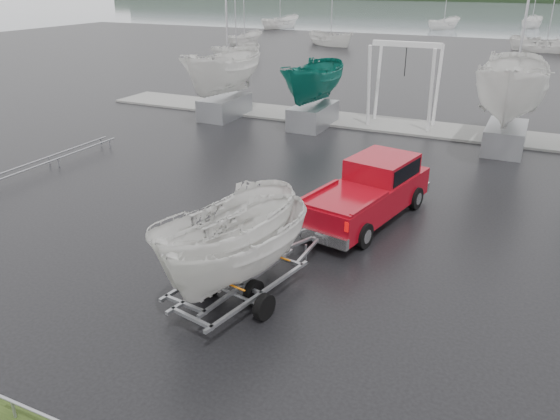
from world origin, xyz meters
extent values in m
plane|color=black|center=(0.00, 0.00, 0.00)|extent=(120.00, 120.00, 0.00)
plane|color=slate|center=(0.00, 100.00, -0.01)|extent=(300.00, 300.00, 0.00)
cube|color=gray|center=(0.00, 13.00, 0.05)|extent=(30.00, 3.00, 0.12)
cube|color=maroon|center=(3.73, 1.31, 0.73)|extent=(2.81, 5.52, 0.86)
cube|color=maroon|center=(3.91, 2.25, 1.41)|extent=(2.05, 2.38, 0.77)
cube|color=black|center=(3.91, 2.25, 1.45)|extent=(2.04, 2.16, 0.50)
cube|color=silver|center=(3.21, -1.31, 0.45)|extent=(1.83, 0.52, 0.32)
cylinder|color=black|center=(3.22, 3.17, 0.36)|extent=(0.41, 0.77, 0.73)
cylinder|color=black|center=(4.91, 2.84, 0.36)|extent=(0.41, 0.77, 0.73)
cylinder|color=black|center=(2.55, -0.21, 0.36)|extent=(0.41, 0.77, 0.73)
cylinder|color=black|center=(4.24, -0.55, 0.36)|extent=(0.41, 0.77, 0.73)
cube|color=gray|center=(2.04, -4.34, 0.45)|extent=(0.78, 3.55, 0.08)
cube|color=gray|center=(3.12, -4.56, 0.45)|extent=(0.78, 3.55, 0.08)
cylinder|color=gray|center=(2.54, -4.65, 0.30)|extent=(1.58, 0.39, 0.08)
cylinder|color=black|center=(1.76, -4.49, 0.30)|extent=(0.29, 0.62, 0.60)
cylinder|color=black|center=(3.33, -4.80, 0.30)|extent=(0.29, 0.62, 0.60)
imported|color=silver|center=(2.58, -4.45, 2.70)|extent=(1.96, 1.99, 4.41)
cube|color=#D96806|center=(2.74, -3.67, 1.00)|extent=(1.53, 0.34, 0.03)
cube|color=#D96806|center=(2.42, -5.24, 1.00)|extent=(1.53, 0.34, 0.03)
cube|color=gray|center=(1.53, -3.99, 0.45)|extent=(0.60, 3.57, 0.08)
cube|color=gray|center=(2.62, -4.15, 0.45)|extent=(0.60, 3.57, 0.08)
cylinder|color=gray|center=(2.05, -4.26, 0.30)|extent=(1.59, 0.31, 0.08)
cylinder|color=black|center=(1.26, -4.15, 0.30)|extent=(0.27, 0.62, 0.60)
cylinder|color=black|center=(2.84, -4.38, 0.30)|extent=(0.27, 0.62, 0.60)
imported|color=silver|center=(2.08, -4.07, 2.84)|extent=(2.02, 2.06, 4.71)
cube|color=#D96806|center=(2.19, -3.28, 1.00)|extent=(1.54, 0.27, 0.03)
cube|color=#D96806|center=(1.96, -4.86, 1.00)|extent=(1.54, 0.27, 0.03)
cylinder|color=silver|center=(0.42, 12.20, 2.00)|extent=(0.16, 0.58, 3.99)
cylinder|color=silver|center=(0.42, 13.80, 2.00)|extent=(0.16, 0.58, 3.99)
cylinder|color=silver|center=(3.42, 12.20, 2.00)|extent=(0.16, 0.58, 3.99)
cylinder|color=silver|center=(3.42, 13.80, 2.00)|extent=(0.16, 0.58, 3.99)
cube|color=silver|center=(1.92, 13.00, 4.00)|extent=(3.30, 0.25, 0.25)
cube|color=gray|center=(-7.05, 11.00, 0.55)|extent=(1.60, 3.20, 1.10)
imported|color=silver|center=(-7.05, 11.00, 4.36)|extent=(2.45, 2.52, 6.52)
cube|color=gray|center=(-2.06, 11.20, 0.55)|extent=(1.60, 3.20, 1.10)
imported|color=#0D5D50|center=(-2.06, 11.20, 3.91)|extent=(2.11, 2.17, 5.62)
cube|color=gray|center=(6.95, 11.00, 0.55)|extent=(1.60, 3.20, 1.10)
imported|color=silver|center=(6.95, 11.00, 4.92)|extent=(2.87, 2.95, 7.64)
cylinder|color=gray|center=(-8.75, 1.00, 0.35)|extent=(0.06, 6.50, 0.06)
cylinder|color=gray|center=(-9.25, 1.00, 0.35)|extent=(0.06, 6.50, 0.06)
imported|color=silver|center=(-16.93, 29.67, 0.00)|extent=(2.66, 2.71, 6.30)
cylinder|color=#B2B2B7|center=(-16.93, 29.67, 4.00)|extent=(0.08, 0.08, 8.00)
imported|color=silver|center=(-13.60, 44.57, 0.00)|extent=(3.42, 3.39, 6.58)
cylinder|color=#B2B2B7|center=(-13.60, 44.57, 4.00)|extent=(0.08, 0.08, 8.00)
imported|color=silver|center=(7.78, 48.48, 0.00)|extent=(2.94, 2.88, 7.07)
cylinder|color=#B2B2B7|center=(7.78, 48.48, 4.00)|extent=(0.08, 0.08, 8.00)
imported|color=silver|center=(-27.86, 61.70, 0.00)|extent=(3.47, 3.51, 7.26)
imported|color=silver|center=(5.18, 78.49, 0.00)|extent=(2.82, 2.87, 6.67)
imported|color=silver|center=(-22.50, 41.28, 0.00)|extent=(2.42, 2.47, 5.62)
cylinder|color=#B2B2B7|center=(-22.50, 41.28, 4.00)|extent=(0.08, 0.08, 8.00)
imported|color=silver|center=(-6.12, 70.73, 0.00)|extent=(3.34, 3.37, 6.62)
camera|label=1|loc=(7.98, -13.79, 6.95)|focal=35.00mm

